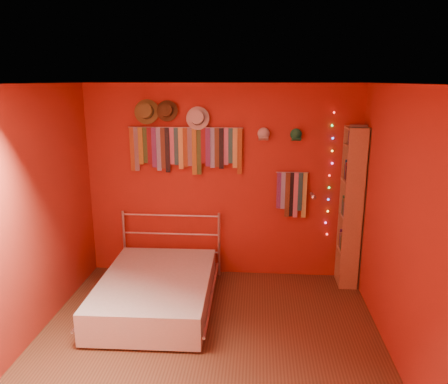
% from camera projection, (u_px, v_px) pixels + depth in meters
% --- Properties ---
extents(ground, '(3.50, 3.50, 0.00)m').
position_uv_depth(ground, '(207.00, 348.00, 4.25)').
color(ground, '#52301C').
rests_on(ground, ground).
extents(back_wall, '(3.50, 0.02, 2.50)m').
position_uv_depth(back_wall, '(221.00, 182.00, 5.63)').
color(back_wall, maroon).
rests_on(back_wall, ground).
extents(right_wall, '(0.02, 3.50, 2.50)m').
position_uv_depth(right_wall, '(404.00, 231.00, 3.80)').
color(right_wall, maroon).
rests_on(right_wall, ground).
extents(left_wall, '(0.02, 3.50, 2.50)m').
position_uv_depth(left_wall, '(19.00, 221.00, 4.07)').
color(left_wall, maroon).
rests_on(left_wall, ground).
extents(ceiling, '(3.50, 3.50, 0.02)m').
position_uv_depth(ceiling, '(204.00, 84.00, 3.63)').
color(ceiling, white).
rests_on(ceiling, back_wall).
extents(tie_rack, '(1.45, 0.03, 0.60)m').
position_uv_depth(tie_rack, '(185.00, 147.00, 5.48)').
color(tie_rack, silver).
rests_on(tie_rack, back_wall).
extents(small_tie_rack, '(0.40, 0.03, 0.59)m').
position_uv_depth(small_tie_rack, '(292.00, 193.00, 5.52)').
color(small_tie_rack, silver).
rests_on(small_tie_rack, back_wall).
extents(fedora_olive, '(0.31, 0.17, 0.31)m').
position_uv_depth(fedora_olive, '(146.00, 111.00, 5.38)').
color(fedora_olive, brown).
rests_on(fedora_olive, back_wall).
extents(fedora_brown, '(0.26, 0.14, 0.26)m').
position_uv_depth(fedora_brown, '(167.00, 110.00, 5.36)').
color(fedora_brown, '#473219').
rests_on(fedora_brown, back_wall).
extents(fedora_white, '(0.29, 0.16, 0.29)m').
position_uv_depth(fedora_white, '(197.00, 118.00, 5.35)').
color(fedora_white, silver).
rests_on(fedora_white, back_wall).
extents(cap_white, '(0.16, 0.21, 0.16)m').
position_uv_depth(cap_white, '(264.00, 134.00, 5.38)').
color(cap_white, beige).
rests_on(cap_white, back_wall).
extents(cap_green, '(0.16, 0.20, 0.16)m').
position_uv_depth(cap_green, '(296.00, 134.00, 5.35)').
color(cap_green, '#1B7C47').
rests_on(cap_green, back_wall).
extents(fairy_lights, '(0.06, 0.02, 1.58)m').
position_uv_depth(fairy_lights, '(330.00, 176.00, 5.45)').
color(fairy_lights, '#FF3333').
rests_on(fairy_lights, back_wall).
extents(reading_lamp, '(0.07, 0.29, 0.08)m').
position_uv_depth(reading_lamp, '(313.00, 196.00, 5.35)').
color(reading_lamp, silver).
rests_on(reading_lamp, back_wall).
extents(bookshelf, '(0.25, 0.34, 2.00)m').
position_uv_depth(bookshelf, '(355.00, 207.00, 5.35)').
color(bookshelf, '#976444').
rests_on(bookshelf, ground).
extents(bed, '(1.33, 1.80, 0.86)m').
position_uv_depth(bed, '(156.00, 291.00, 4.96)').
color(bed, silver).
rests_on(bed, ground).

